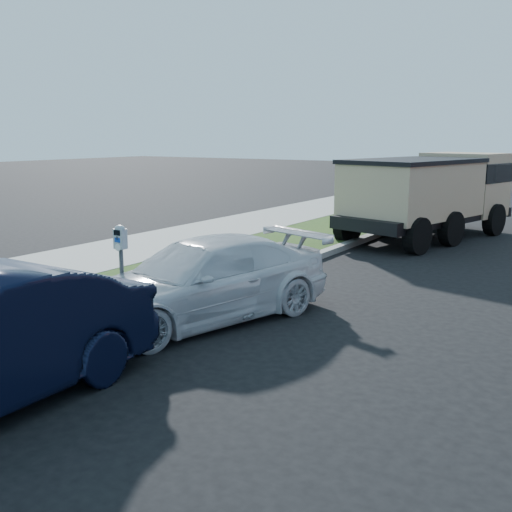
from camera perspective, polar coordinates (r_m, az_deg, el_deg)
The scene contains 5 objects.
ground at distance 9.14m, azimuth 4.01°, elevation -8.15°, with size 120.00×120.00×0.00m, color black.
streetside at distance 13.94m, azimuth -12.24°, elevation -1.23°, with size 6.12×50.00×0.15m.
parking_meter at distance 9.95m, azimuth -12.76°, elevation 0.53°, with size 0.21×0.15×1.50m.
white_wagon at distance 10.07m, azimuth -4.89°, elevation -2.28°, with size 1.91×4.70×1.36m, color silver.
dump_truck at distance 18.81m, azimuth 16.41°, elevation 5.94°, with size 3.79×6.77×2.51m.
Camera 1 is at (4.14, -7.56, 3.06)m, focal length 42.00 mm.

